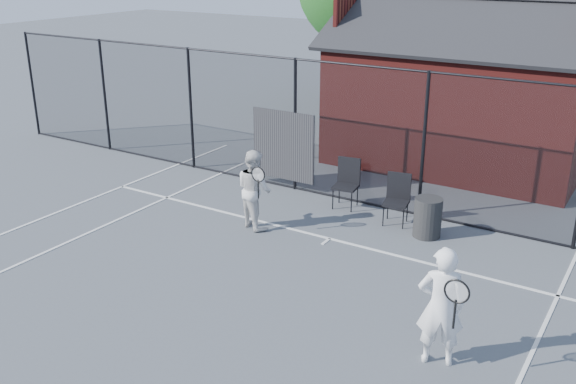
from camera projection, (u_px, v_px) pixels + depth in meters
The scene contains 9 objects.
ground at pixel (236, 308), 9.82m from camera, with size 80.00×80.00×0.00m, color #4E5259.
court_lines at pixel (179, 351), 8.76m from camera, with size 11.02×18.00×0.01m.
fence at pixel (364, 139), 13.43m from camera, with size 22.04×3.00×3.00m.
clubhouse at pixel (462, 101), 16.16m from camera, with size 6.50×4.36×4.19m.
player_front at pixel (441, 306), 8.26m from camera, with size 0.80×0.65×1.68m.
player_back at pixel (254, 189), 12.50m from camera, with size 0.94×0.84×1.58m.
chair_left at pixel (396, 201), 12.71m from camera, with size 0.48×0.50×1.00m, color black.
chair_right at pixel (346, 185), 13.54m from camera, with size 0.49×0.51×1.03m, color black.
waste_bin at pixel (428, 217), 12.19m from camera, with size 0.53×0.53×0.77m, color black.
Camera 1 is at (5.21, -6.85, 5.11)m, focal length 40.00 mm.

